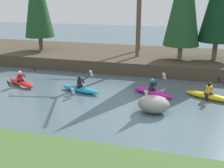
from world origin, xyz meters
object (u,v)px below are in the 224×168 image
kayaker_trailing (81,89)px  boulder_midstream (154,104)px  kayaker_middle (154,92)px  kayaker_far_back (22,83)px  kayaker_lead (209,95)px

kayaker_trailing → boulder_midstream: bearing=-7.2°
kayaker_middle → kayaker_trailing: size_ratio=0.97×
kayaker_far_back → kayaker_lead: bearing=29.4°
kayaker_trailing → boulder_midstream: kayaker_trailing is taller
kayaker_trailing → kayaker_far_back: (-4.20, 0.09, -0.02)m
kayaker_trailing → boulder_midstream: (4.70, -1.86, 0.22)m
boulder_midstream → kayaker_middle: bearing=95.7°
kayaker_trailing → boulder_midstream: size_ratio=1.76×
kayaker_lead → kayaker_middle: same height
kayaker_lead → kayaker_far_back: 11.80m
kayaker_middle → boulder_midstream: kayaker_middle is taller
kayaker_far_back → kayaker_trailing: bearing=24.5°
boulder_midstream → kayaker_trailing: bearing=158.5°
kayaker_far_back → boulder_midstream: bearing=13.4°
kayaker_lead → kayaker_far_back: same height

